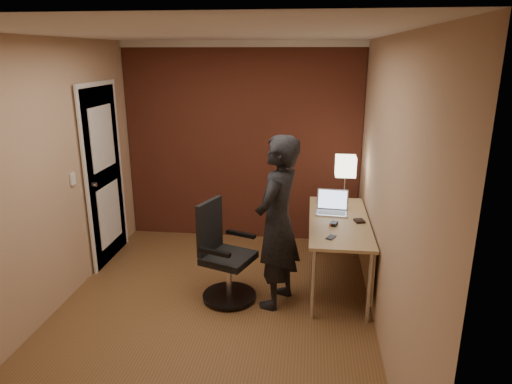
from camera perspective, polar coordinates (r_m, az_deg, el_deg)
room at (r=5.44m, az=-5.30°, el=6.48°), size 4.00×4.00×4.00m
desk at (r=4.77m, az=11.14°, el=-4.89°), size 0.60×1.50×0.73m
desk_lamp at (r=5.16m, az=11.13°, el=3.13°), size 0.22×0.22×0.54m
laptop at (r=4.91m, az=9.48°, el=-1.77°), size 0.35×0.29×0.23m
mouse at (r=4.56m, az=9.69°, el=-3.93°), size 0.09×0.11×0.03m
phone at (r=4.26m, az=9.35°, el=-5.61°), size 0.10×0.13×0.01m
wallet at (r=4.70m, az=12.80°, el=-3.54°), size 0.12×0.13×0.02m
office_chair at (r=4.52m, az=-4.12°, el=-8.24°), size 0.57×0.62×0.98m
person at (r=4.28m, az=2.69°, el=-3.88°), size 0.58×0.71×1.67m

